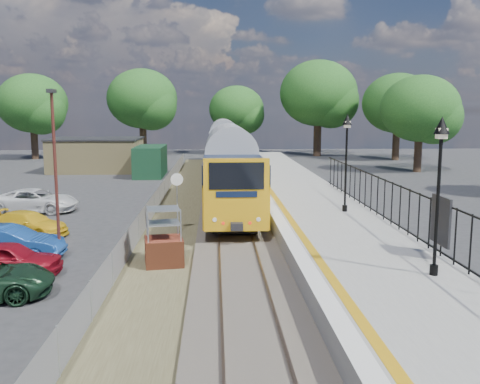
{
  "coord_description": "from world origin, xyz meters",
  "views": [
    {
      "loc": [
        -0.86,
        -18.79,
        5.65
      ],
      "look_at": [
        0.26,
        5.14,
        2.0
      ],
      "focal_mm": 40.0,
      "sensor_mm": 36.0,
      "label": 1
    }
  ],
  "objects": [
    {
      "name": "track_bed",
      "position": [
        -0.47,
        9.67,
        0.09
      ],
      "size": [
        5.9,
        80.0,
        0.29
      ],
      "color": "#473F38",
      "rests_on": "ground"
    },
    {
      "name": "wire_fence",
      "position": [
        -4.2,
        12.0,
        0.6
      ],
      "size": [
        0.06,
        52.0,
        1.2
      ],
      "color": "#999EA3",
      "rests_on": "ground"
    },
    {
      "name": "platform",
      "position": [
        4.2,
        8.0,
        0.45
      ],
      "size": [
        5.0,
        70.0,
        0.9
      ],
      "primitive_type": "cube",
      "color": "gray",
      "rests_on": "ground"
    },
    {
      "name": "victorian_lamp_south",
      "position": [
        5.5,
        -4.0,
        4.3
      ],
      "size": [
        0.44,
        0.44,
        4.6
      ],
      "color": "black",
      "rests_on": "platform"
    },
    {
      "name": "car_blue",
      "position": [
        -8.71,
        1.34,
        0.66
      ],
      "size": [
        4.06,
        1.48,
        1.33
      ],
      "primitive_type": "imported",
      "rotation": [
        0.0,
        0.0,
        1.55
      ],
      "color": "navy",
      "rests_on": "ground"
    },
    {
      "name": "car_yellow",
      "position": [
        -9.4,
        5.49,
        0.55
      ],
      "size": [
        4.1,
        2.8,
        1.1
      ],
      "primitive_type": "imported",
      "rotation": [
        0.0,
        0.0,
        1.21
      ],
      "color": "yellow",
      "rests_on": "ground"
    },
    {
      "name": "train",
      "position": [
        0.0,
        23.14,
        2.34
      ],
      "size": [
        2.82,
        40.83,
        3.51
      ],
      "color": "#CF9512",
      "rests_on": "ground"
    },
    {
      "name": "victorian_lamp_north",
      "position": [
        5.3,
        6.0,
        4.3
      ],
      "size": [
        0.44,
        0.44,
        4.6
      ],
      "color": "black",
      "rests_on": "platform"
    },
    {
      "name": "carpark_lamp",
      "position": [
        -6.89,
        1.58,
        3.71
      ],
      "size": [
        0.25,
        0.5,
        6.45
      ],
      "color": "#4D2019",
      "rests_on": "ground"
    },
    {
      "name": "speed_sign",
      "position": [
        -2.61,
        5.48,
        1.93
      ],
      "size": [
        0.57,
        0.14,
        2.84
      ],
      "rotation": [
        0.0,
        0.0,
        0.16
      ],
      "color": "#999EA3",
      "rests_on": "ground"
    },
    {
      "name": "platform_edge",
      "position": [
        2.14,
        8.0,
        0.9
      ],
      "size": [
        0.9,
        70.0,
        0.01
      ],
      "color": "silver",
      "rests_on": "platform"
    },
    {
      "name": "outbuilding",
      "position": [
        -10.91,
        31.21,
        1.52
      ],
      "size": [
        10.8,
        10.1,
        3.12
      ],
      "color": "tan",
      "rests_on": "ground"
    },
    {
      "name": "ground",
      "position": [
        0.0,
        0.0,
        0.0
      ],
      "size": [
        120.0,
        120.0,
        0.0
      ],
      "primitive_type": "plane",
      "color": "#2D2D30",
      "rests_on": "ground"
    },
    {
      "name": "palisade_fence",
      "position": [
        6.55,
        2.24,
        1.84
      ],
      "size": [
        0.12,
        26.0,
        2.0
      ],
      "color": "black",
      "rests_on": "platform"
    },
    {
      "name": "car_red",
      "position": [
        -8.0,
        -0.7,
        0.62
      ],
      "size": [
        3.64,
        1.48,
        1.24
      ],
      "primitive_type": "imported",
      "rotation": [
        0.0,
        0.0,
        1.57
      ],
      "color": "maroon",
      "rests_on": "ground"
    },
    {
      "name": "car_white",
      "position": [
        -10.97,
        11.32,
        0.65
      ],
      "size": [
        4.94,
        2.78,
        1.3
      ],
      "primitive_type": "imported",
      "rotation": [
        0.0,
        0.0,
        1.43
      ],
      "color": "silver",
      "rests_on": "ground"
    },
    {
      "name": "tree_line",
      "position": [
        1.4,
        42.0,
        6.61
      ],
      "size": [
        56.8,
        43.8,
        11.88
      ],
      "color": "#332319",
      "rests_on": "ground"
    },
    {
      "name": "brick_plinth",
      "position": [
        -2.76,
        0.33,
        1.05
      ],
      "size": [
        1.56,
        1.56,
        2.19
      ],
      "rotation": [
        0.0,
        0.0,
        0.16
      ],
      "color": "brown",
      "rests_on": "ground"
    }
  ]
}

